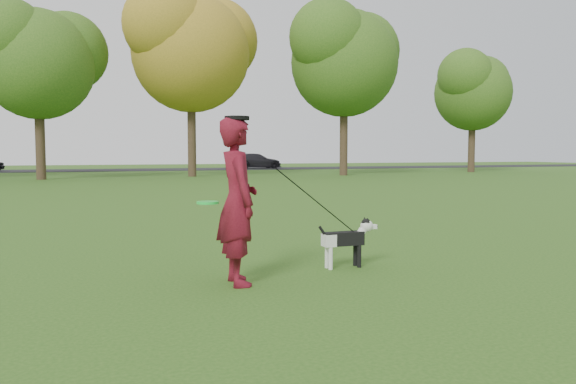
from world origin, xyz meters
name	(u,v)px	position (x,y,z in m)	size (l,w,h in m)	color
ground	(265,276)	(0.00, 0.00, 0.00)	(120.00, 120.00, 0.00)	#285116
road	(110,170)	(0.00, 40.00, 0.01)	(120.00, 7.00, 0.02)	black
man	(237,201)	(-0.39, -0.26, 0.89)	(0.65, 0.43, 1.79)	#5A0C1A
dog	(348,237)	(1.10, 0.12, 0.37)	(0.81, 0.16, 0.61)	black
car_right	(256,161)	(11.94, 40.00, 0.66)	(1.79, 4.42, 1.28)	#242228
man_held_items	(318,203)	(0.61, -0.10, 0.83)	(2.06, 0.56, 1.39)	#1BDC3E
tree_row	(90,39)	(-1.43, 26.07, 7.41)	(51.74, 8.86, 12.01)	#38281C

